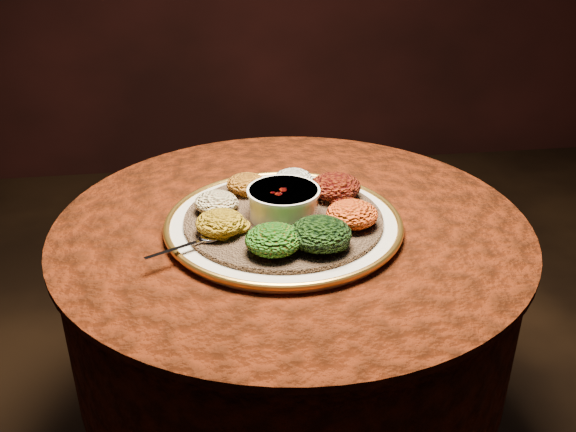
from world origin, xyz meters
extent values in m
cylinder|color=black|center=(0.00, 0.00, 0.34)|extent=(0.12, 0.12, 0.68)
cylinder|color=black|center=(0.00, 0.00, 0.70)|extent=(0.80, 0.80, 0.04)
cylinder|color=#451405|center=(0.00, 0.00, 0.56)|extent=(0.93, 0.93, 0.34)
cylinder|color=#451405|center=(0.00, 0.00, 0.73)|extent=(0.96, 0.96, 0.01)
cylinder|color=beige|center=(-0.02, -0.03, 0.74)|extent=(0.48, 0.48, 0.02)
torus|color=gold|center=(-0.02, -0.03, 0.75)|extent=(0.47, 0.47, 0.01)
cylinder|color=brown|center=(-0.02, -0.03, 0.76)|extent=(0.44, 0.44, 0.01)
cylinder|color=white|center=(-0.02, -0.03, 0.79)|extent=(0.13, 0.13, 0.06)
cylinder|color=white|center=(-0.02, -0.03, 0.82)|extent=(0.14, 0.14, 0.01)
cylinder|color=#5C0E04|center=(-0.02, -0.03, 0.81)|extent=(0.11, 0.11, 0.01)
ellipsoid|color=silver|center=(-0.17, -0.10, 0.77)|extent=(0.04, 0.03, 0.01)
cube|color=silver|center=(-0.23, -0.14, 0.77)|extent=(0.11, 0.06, 0.00)
ellipsoid|color=white|center=(0.02, 0.10, 0.78)|extent=(0.08, 0.08, 0.04)
ellipsoid|color=black|center=(0.10, 0.04, 0.79)|extent=(0.11, 0.10, 0.05)
ellipsoid|color=#A86A0E|center=(0.10, -0.08, 0.79)|extent=(0.10, 0.09, 0.05)
ellipsoid|color=black|center=(0.03, -0.16, 0.79)|extent=(0.11, 0.11, 0.05)
ellipsoid|color=#A13B0A|center=(-0.06, -0.16, 0.79)|extent=(0.10, 0.10, 0.05)
ellipsoid|color=#B3860F|center=(-0.15, -0.08, 0.78)|extent=(0.09, 0.09, 0.04)
ellipsoid|color=maroon|center=(-0.15, 0.01, 0.78)|extent=(0.09, 0.08, 0.04)
ellipsoid|color=#A55C13|center=(-0.08, 0.09, 0.78)|extent=(0.08, 0.08, 0.04)
camera|label=1|loc=(-0.17, -1.13, 1.35)|focal=40.00mm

